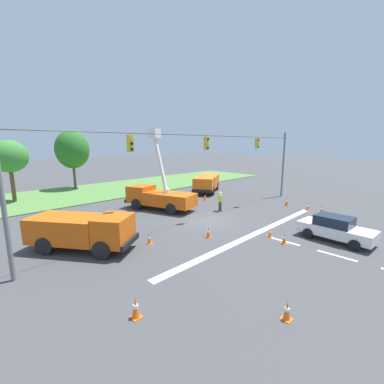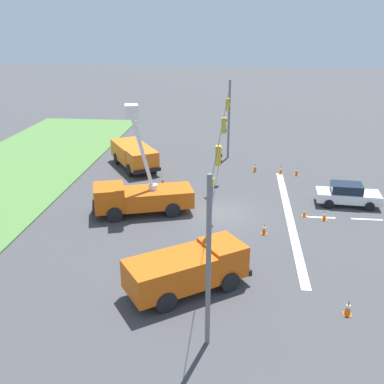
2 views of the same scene
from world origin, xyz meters
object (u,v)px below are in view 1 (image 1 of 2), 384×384
object	(u,v)px
traffic_cone_foreground_right	(136,308)
traffic_cone_mid_left	(284,239)
utility_truck_bucket_lift	(159,195)
sedan_white	(335,228)
utility_truck_support_near	(82,230)
traffic_cone_lane_edge_a	(205,197)
traffic_cone_foreground_left	(308,206)
tree_west	(9,157)
traffic_cone_near_bucket	(287,202)
traffic_cone_lane_edge_b	(149,239)
traffic_cone_far_right	(287,311)
road_worker	(220,200)
tree_centre	(72,149)
traffic_cone_far_left	(208,232)
traffic_cone_centre_line	(270,233)
traffic_cone_mid_right	(322,210)
utility_truck_support_far	(207,182)

from	to	relation	value
traffic_cone_foreground_right	traffic_cone_mid_left	xyz separation A→B (m)	(10.13, -0.65, -0.06)
traffic_cone_foreground_right	utility_truck_bucket_lift	bearing A→B (deg)	48.90
utility_truck_bucket_lift	sedan_white	distance (m)	14.40
utility_truck_support_near	traffic_cone_lane_edge_a	distance (m)	15.15
utility_truck_support_near	traffic_cone_foreground_left	distance (m)	19.03
tree_west	traffic_cone_near_bucket	distance (m)	28.04
traffic_cone_lane_edge_b	traffic_cone_far_right	distance (m)	9.05
traffic_cone_far_right	road_worker	bearing A→B (deg)	47.64
tree_west	tree_centre	distance (m)	8.48
traffic_cone_lane_edge_a	traffic_cone_far_left	size ratio (longest dim) A/B	0.93
tree_west	traffic_cone_lane_edge_a	world-z (taller)	tree_west
tree_west	traffic_cone_centre_line	world-z (taller)	tree_west
road_worker	traffic_cone_mid_right	bearing A→B (deg)	-50.79
tree_centre	utility_truck_bucket_lift	distance (m)	17.00
utility_truck_bucket_lift	traffic_cone_mid_left	size ratio (longest dim) A/B	10.89
utility_truck_support_far	traffic_cone_lane_edge_b	bearing A→B (deg)	-149.90
utility_truck_bucket_lift	road_worker	xyz separation A→B (m)	(3.49, -4.46, -0.32)
utility_truck_support_near	traffic_cone_lane_edge_b	xyz separation A→B (m)	(3.17, -2.03, -0.89)
road_worker	traffic_cone_centre_line	bearing A→B (deg)	-113.90
tree_west	utility_truck_support_far	xyz separation A→B (m)	(18.46, -10.15, -3.51)
utility_truck_support_far	traffic_cone_mid_right	xyz separation A→B (m)	(-0.57, -13.92, -0.86)
traffic_cone_lane_edge_a	traffic_cone_near_bucket	bearing A→B (deg)	-62.60
traffic_cone_lane_edge_b	utility_truck_support_far	bearing A→B (deg)	30.10
traffic_cone_mid_left	traffic_cone_far_left	size ratio (longest dim) A/B	0.95
traffic_cone_foreground_left	traffic_cone_near_bucket	size ratio (longest dim) A/B	0.97
utility_truck_bucket_lift	traffic_cone_centre_line	distance (m)	10.97
traffic_cone_foreground_left	traffic_cone_lane_edge_a	world-z (taller)	traffic_cone_foreground_left
sedan_white	utility_truck_support_far	bearing A→B (deg)	68.16
utility_truck_bucket_lift	utility_truck_support_far	distance (m)	9.99
traffic_cone_lane_edge_a	traffic_cone_lane_edge_b	world-z (taller)	traffic_cone_lane_edge_a
road_worker	traffic_cone_far_right	xyz separation A→B (m)	(-9.84, -10.80, -0.67)
tree_centre	utility_truck_bucket_lift	world-z (taller)	tree_centre
traffic_cone_mid_right	traffic_cone_lane_edge_a	bearing A→B (deg)	106.57
traffic_cone_mid_right	traffic_cone_lane_edge_a	xyz separation A→B (m)	(-3.21, 10.80, -0.03)
traffic_cone_far_right	traffic_cone_lane_edge_b	bearing A→B (deg)	85.43
sedan_white	tree_west	bearing A→B (deg)	113.67
traffic_cone_far_left	traffic_cone_centre_line	xyz separation A→B (m)	(2.94, -2.78, -0.07)
traffic_cone_far_right	tree_west	bearing A→B (deg)	95.02
tree_centre	utility_truck_support_far	xyz separation A→B (m)	(10.86, -13.88, -4.03)
tree_centre	traffic_cone_mid_right	world-z (taller)	tree_centre
sedan_white	traffic_cone_lane_edge_a	bearing A→B (deg)	77.91
utility_truck_bucket_lift	traffic_cone_mid_left	bearing A→B (deg)	-89.34
sedan_white	traffic_cone_mid_left	xyz separation A→B (m)	(-2.81, 1.98, -0.46)
tree_centre	traffic_cone_mid_right	bearing A→B (deg)	-69.69
tree_centre	traffic_cone_far_left	xyz separation A→B (m)	(-1.09, -24.62, -4.89)
road_worker	traffic_cone_lane_edge_a	xyz separation A→B (m)	(2.37, 3.96, -0.68)
utility_truck_support_far	sedan_white	distance (m)	17.99
traffic_cone_mid_left	traffic_cone_centre_line	xyz separation A→B (m)	(0.49, 1.20, -0.05)
utility_truck_support_near	road_worker	size ratio (longest dim) A/B	3.47
utility_truck_bucket_lift	traffic_cone_mid_right	world-z (taller)	utility_truck_bucket_lift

